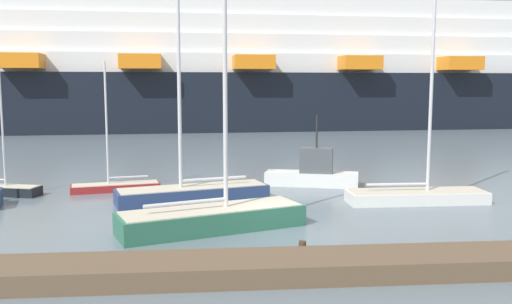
# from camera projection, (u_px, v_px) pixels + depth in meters

# --- Properties ---
(ground_plane) EXTENTS (600.00, 600.00, 0.00)m
(ground_plane) POSITION_uv_depth(u_px,v_px,m) (285.00, 232.00, 21.45)
(ground_plane) COLOR slate
(dock_pier) EXTENTS (25.74, 2.31, 0.74)m
(dock_pier) POSITION_uv_depth(u_px,v_px,m) (309.00, 266.00, 16.52)
(dock_pier) COLOR brown
(dock_pier) RESTS_ON ground_plane
(sailboat_0) EXTENTS (6.73, 1.79, 12.90)m
(sailboat_0) POSITION_uv_depth(u_px,v_px,m) (417.00, 191.00, 26.67)
(sailboat_0) COLOR white
(sailboat_0) RESTS_ON ground_plane
(sailboat_1) EXTENTS (4.41, 2.15, 6.68)m
(sailboat_1) POSITION_uv_depth(u_px,v_px,m) (0.00, 188.00, 28.54)
(sailboat_1) COLOR black
(sailboat_1) RESTS_ON ground_plane
(sailboat_2) EXTENTS (7.65, 4.48, 11.78)m
(sailboat_2) POSITION_uv_depth(u_px,v_px,m) (212.00, 215.00, 21.71)
(sailboat_2) COLOR #2D6B51
(sailboat_2) RESTS_ON ground_plane
(sailboat_3) EXTENTS (4.81, 2.10, 6.95)m
(sailboat_3) POSITION_uv_depth(u_px,v_px,m) (116.00, 185.00, 29.66)
(sailboat_3) COLOR maroon
(sailboat_3) RESTS_ON ground_plane
(sailboat_4) EXTENTS (7.69, 3.87, 12.22)m
(sailboat_4) POSITION_uv_depth(u_px,v_px,m) (193.00, 189.00, 27.05)
(sailboat_4) COLOR navy
(sailboat_4) RESTS_ON ground_plane
(fishing_boat_0) EXTENTS (5.43, 2.85, 3.99)m
(fishing_boat_0) POSITION_uv_depth(u_px,v_px,m) (313.00, 173.00, 31.16)
(fishing_boat_0) COLOR white
(fishing_boat_0) RESTS_ON ground_plane
(cruise_ship) EXTENTS (129.59, 26.94, 22.78)m
(cruise_ship) POSITION_uv_depth(u_px,v_px,m) (143.00, 72.00, 71.07)
(cruise_ship) COLOR black
(cruise_ship) RESTS_ON ground_plane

